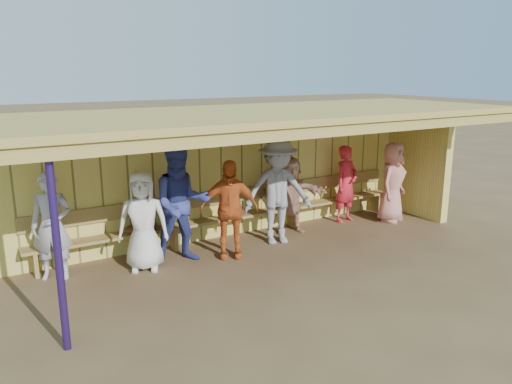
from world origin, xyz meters
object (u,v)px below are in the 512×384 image
player_e (278,191)px  player_g (346,184)px  player_f (290,195)px  player_h (392,182)px  player_b (143,221)px  player_a (52,226)px  player_d (229,209)px  bench (236,210)px  player_c (181,204)px

player_e → player_g: (1.97, 0.38, -0.18)m
player_f → player_h: size_ratio=0.90×
player_b → player_e: (2.55, -0.02, 0.18)m
player_a → player_d: bearing=11.7°
player_d → player_h: 3.94m
player_g → bench: size_ratio=0.21×
player_c → player_h: 4.71m
player_e → player_b: bearing=-164.5°
player_c → player_h: player_c is taller
player_a → player_g: (5.82, 0.00, -0.03)m
bench → player_g: bearing=-7.0°
player_e → player_g: player_e is taller
player_d → player_h: (3.94, 0.10, -0.01)m
player_h → player_c: bearing=155.7°
player_d → player_e: 1.14m
player_b → player_f: bearing=30.5°
player_g → player_b: bearing=174.2°
player_f → player_h: player_h is taller
player_a → player_f: size_ratio=1.10×
player_a → bench: player_a is taller
player_c → player_d: (0.77, -0.21, -0.15)m
player_d → player_f: player_d is taller
bench → player_b: bearing=-161.9°
player_b → bench: bearing=41.9°
player_c → player_a: bearing=-178.8°
player_c → player_d: bearing=-4.0°
player_g → bench: bearing=162.7°
player_a → player_h: size_ratio=1.00×
player_g → player_h: 0.98m
player_b → player_g: (4.52, 0.36, 0.00)m
player_a → player_f: (4.40, 0.00, -0.08)m
player_f → player_h: 2.33m
player_f → player_e: bearing=-128.3°
player_f → player_h: bearing=5.2°
player_a → player_b: 1.35m
player_e → bench: size_ratio=0.26×
player_c → player_h: (4.71, -0.12, -0.15)m
player_a → player_e: 3.87m
player_h → bench: (-3.34, 0.78, -0.31)m
player_f → player_h: (2.28, -0.48, 0.08)m
player_c → player_g: size_ratio=1.23×
player_b → player_a: bearing=-171.5°
player_d → bench: player_d is taller
player_d → bench: size_ratio=0.22×
player_h → player_g: bearing=127.9°
player_b → bench: (2.04, 0.66, -0.28)m
player_b → player_c: (0.66, 0.00, 0.19)m
player_d → player_g: player_d is taller
player_a → player_c: player_c is taller
player_b → player_d: bearing=15.5°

